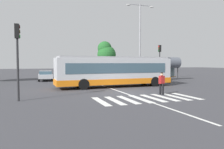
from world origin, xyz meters
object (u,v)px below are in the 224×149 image
object	(u,v)px
parked_car_blue	(102,74)
twin_arm_street_lamp	(140,35)
parked_car_silver	(45,75)
traffic_light_far_corner	(160,57)
parked_car_white	(135,73)
background_tree_right	(106,53)
pedestrian_crossing_street	(162,82)
parked_car_champagne	(66,75)
city_transit_bus	(115,71)
parked_car_red	(85,74)
traffic_light_near_corner	(17,50)
parked_car_charcoal	(119,74)
bus_stop_shelter	(167,63)

from	to	relation	value
parked_car_blue	twin_arm_street_lamp	size ratio (longest dim) A/B	0.44
parked_car_silver	twin_arm_street_lamp	world-z (taller)	twin_arm_street_lamp
traffic_light_far_corner	twin_arm_street_lamp	world-z (taller)	twin_arm_street_lamp
parked_car_white	background_tree_right	xyz separation A→B (m)	(-3.26, 4.58, 3.37)
pedestrian_crossing_street	twin_arm_street_lamp	distance (m)	14.12
pedestrian_crossing_street	parked_car_champagne	xyz separation A→B (m)	(-5.15, 16.46, -0.20)
background_tree_right	parked_car_champagne	bearing A→B (deg)	-148.49
traffic_light_far_corner	city_transit_bus	bearing A→B (deg)	-150.67
pedestrian_crossing_street	parked_car_red	size ratio (longest dim) A/B	0.37
parked_car_white	traffic_light_near_corner	distance (m)	22.48
pedestrian_crossing_street	parked_car_silver	bearing A→B (deg)	115.53
parked_car_silver	background_tree_right	world-z (taller)	background_tree_right
parked_car_red	traffic_light_near_corner	world-z (taller)	traffic_light_near_corner
parked_car_champagne	parked_car_blue	bearing A→B (deg)	2.51
parked_car_white	background_tree_right	bearing A→B (deg)	125.46
city_transit_bus	parked_car_charcoal	size ratio (longest dim) A/B	2.58
parked_car_red	bus_stop_shelter	distance (m)	11.91
parked_car_blue	parked_car_charcoal	xyz separation A→B (m)	(2.85, 0.12, 0.00)
pedestrian_crossing_street	twin_arm_street_lamp	xyz separation A→B (m)	(4.37, 12.34, 5.29)
parked_car_silver	parked_car_champagne	world-z (taller)	same
parked_car_silver	parked_car_blue	bearing A→B (deg)	1.32
pedestrian_crossing_street	parked_car_champagne	bearing A→B (deg)	107.38
parked_car_red	twin_arm_street_lamp	world-z (taller)	twin_arm_street_lamp
parked_car_champagne	background_tree_right	distance (m)	9.38
bus_stop_shelter	pedestrian_crossing_street	bearing A→B (deg)	-125.13
traffic_light_near_corner	twin_arm_street_lamp	distance (m)	18.93
pedestrian_crossing_street	traffic_light_far_corner	world-z (taller)	traffic_light_far_corner
traffic_light_near_corner	background_tree_right	distance (m)	23.96
pedestrian_crossing_street	twin_arm_street_lamp	world-z (taller)	twin_arm_street_lamp
parked_car_charcoal	parked_car_silver	bearing A→B (deg)	-178.42
parked_car_champagne	bus_stop_shelter	distance (m)	14.47
traffic_light_near_corner	traffic_light_far_corner	size ratio (longest dim) A/B	1.01
parked_car_silver	parked_car_red	distance (m)	5.45
parked_car_white	traffic_light_far_corner	world-z (taller)	traffic_light_far_corner
parked_car_charcoal	traffic_light_near_corner	distance (m)	21.12
traffic_light_near_corner	traffic_light_far_corner	distance (m)	19.51
parked_car_charcoal	traffic_light_far_corner	world-z (taller)	traffic_light_far_corner
parked_car_blue	background_tree_right	size ratio (longest dim) A/B	0.75
twin_arm_street_lamp	pedestrian_crossing_street	bearing A→B (deg)	-109.50
parked_car_silver	parked_car_champagne	bearing A→B (deg)	-1.06
pedestrian_crossing_street	parked_car_charcoal	size ratio (longest dim) A/B	0.37
traffic_light_near_corner	bus_stop_shelter	size ratio (longest dim) A/B	1.25
city_transit_bus	parked_car_charcoal	world-z (taller)	city_transit_bus
background_tree_right	traffic_light_far_corner	bearing A→B (deg)	-67.88
city_transit_bus	parked_car_charcoal	bearing A→B (deg)	66.21
parked_car_blue	bus_stop_shelter	distance (m)	9.60
traffic_light_far_corner	background_tree_right	distance (m)	11.16
parked_car_charcoal	twin_arm_street_lamp	bearing A→B (deg)	-74.46
city_transit_bus	traffic_light_far_corner	world-z (taller)	traffic_light_far_corner
parked_car_white	traffic_light_far_corner	xyz separation A→B (m)	(0.93, -5.73, 2.46)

